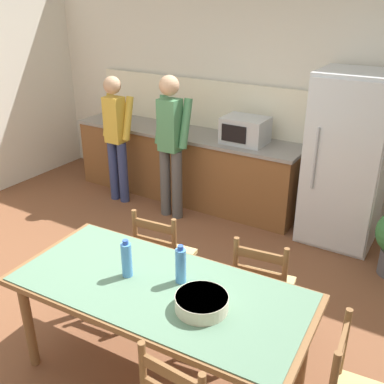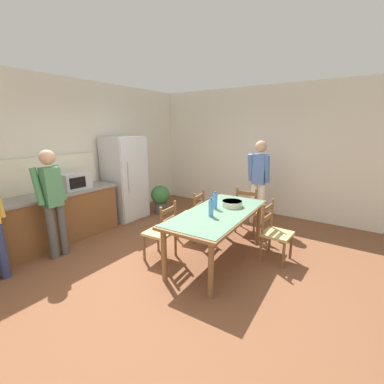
{
  "view_description": "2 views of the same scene",
  "coord_description": "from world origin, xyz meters",
  "px_view_note": "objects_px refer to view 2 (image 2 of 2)",
  "views": [
    {
      "loc": [
        1.97,
        -2.35,
        2.51
      ],
      "look_at": [
        0.45,
        0.13,
        1.2
      ],
      "focal_mm": 42.0,
      "sensor_mm": 36.0,
      "label": 1
    },
    {
      "loc": [
        -2.67,
        -2.17,
        1.99
      ],
      "look_at": [
        0.43,
        -0.03,
        1.04
      ],
      "focal_mm": 24.0,
      "sensor_mm": 36.0,
      "label": 2
    }
  ],
  "objects_px": {
    "bottle_off_centre": "(215,201)",
    "serving_bowl": "(232,203)",
    "chair_side_far_right": "(192,216)",
    "microwave": "(74,181)",
    "chair_side_far_left": "(162,232)",
    "chair_side_near_right": "(275,233)",
    "potted_plant": "(160,197)",
    "refrigerator": "(125,178)",
    "chair_head_end": "(247,210)",
    "person_at_counter": "(53,199)",
    "person_by_table": "(259,178)",
    "bottle_near_centre": "(211,208)",
    "dining_table": "(218,217)"
  },
  "relations": [
    {
      "from": "bottle_off_centre",
      "to": "serving_bowl",
      "type": "xyz_separation_m",
      "value": [
        0.25,
        -0.17,
        -0.07
      ]
    },
    {
      "from": "bottle_off_centre",
      "to": "chair_side_far_right",
      "type": "relative_size",
      "value": 0.3
    },
    {
      "from": "microwave",
      "to": "serving_bowl",
      "type": "distance_m",
      "value": 2.88
    },
    {
      "from": "bottle_off_centre",
      "to": "chair_side_far_left",
      "type": "height_order",
      "value": "bottle_off_centre"
    },
    {
      "from": "chair_side_near_right",
      "to": "potted_plant",
      "type": "relative_size",
      "value": 1.36
    },
    {
      "from": "serving_bowl",
      "to": "chair_side_far_left",
      "type": "relative_size",
      "value": 0.35
    },
    {
      "from": "refrigerator",
      "to": "chair_head_end",
      "type": "bearing_deg",
      "value": -73.46
    },
    {
      "from": "bottle_off_centre",
      "to": "refrigerator",
      "type": "bearing_deg",
      "value": 80.47
    },
    {
      "from": "serving_bowl",
      "to": "person_at_counter",
      "type": "xyz_separation_m",
      "value": [
        -1.68,
        2.17,
        0.12
      ]
    },
    {
      "from": "refrigerator",
      "to": "chair_side_far_right",
      "type": "distance_m",
      "value": 1.93
    },
    {
      "from": "person_by_table",
      "to": "chair_side_far_left",
      "type": "bearing_deg",
      "value": -19.98
    },
    {
      "from": "serving_bowl",
      "to": "chair_side_far_right",
      "type": "distance_m",
      "value": 0.9
    },
    {
      "from": "chair_side_far_right",
      "to": "microwave",
      "type": "bearing_deg",
      "value": -68.02
    },
    {
      "from": "refrigerator",
      "to": "bottle_near_centre",
      "type": "relative_size",
      "value": 6.71
    },
    {
      "from": "chair_side_far_left",
      "to": "person_by_table",
      "type": "height_order",
      "value": "person_by_table"
    },
    {
      "from": "dining_table",
      "to": "serving_bowl",
      "type": "distance_m",
      "value": 0.38
    },
    {
      "from": "bottle_near_centre",
      "to": "chair_side_far_left",
      "type": "bearing_deg",
      "value": 107.5
    },
    {
      "from": "serving_bowl",
      "to": "chair_side_far_left",
      "type": "bearing_deg",
      "value": 137.03
    },
    {
      "from": "chair_side_far_right",
      "to": "person_by_table",
      "type": "distance_m",
      "value": 1.66
    },
    {
      "from": "bottle_off_centre",
      "to": "chair_side_far_left",
      "type": "bearing_deg",
      "value": 133.45
    },
    {
      "from": "potted_plant",
      "to": "chair_head_end",
      "type": "bearing_deg",
      "value": -87.26
    },
    {
      "from": "bottle_near_centre",
      "to": "person_by_table",
      "type": "distance_m",
      "value": 2.08
    },
    {
      "from": "chair_side_far_right",
      "to": "refrigerator",
      "type": "bearing_deg",
      "value": -100.71
    },
    {
      "from": "dining_table",
      "to": "chair_head_end",
      "type": "height_order",
      "value": "chair_head_end"
    },
    {
      "from": "serving_bowl",
      "to": "person_by_table",
      "type": "distance_m",
      "value": 1.49
    },
    {
      "from": "dining_table",
      "to": "chair_head_end",
      "type": "distance_m",
      "value": 1.3
    },
    {
      "from": "microwave",
      "to": "chair_side_near_right",
      "type": "relative_size",
      "value": 0.55
    },
    {
      "from": "chair_side_far_left",
      "to": "bottle_near_centre",
      "type": "bearing_deg",
      "value": 102.01
    },
    {
      "from": "chair_head_end",
      "to": "person_by_table",
      "type": "height_order",
      "value": "person_by_table"
    },
    {
      "from": "chair_side_near_right",
      "to": "chair_side_far_right",
      "type": "relative_size",
      "value": 1.0
    },
    {
      "from": "serving_bowl",
      "to": "potted_plant",
      "type": "xyz_separation_m",
      "value": [
        0.83,
        2.25,
        -0.44
      ]
    },
    {
      "from": "refrigerator",
      "to": "chair_side_near_right",
      "type": "bearing_deg",
      "value": -90.57
    },
    {
      "from": "chair_side_far_left",
      "to": "person_by_table",
      "type": "relative_size",
      "value": 0.52
    },
    {
      "from": "refrigerator",
      "to": "microwave",
      "type": "xyz_separation_m",
      "value": [
        -1.17,
        0.02,
        0.14
      ]
    },
    {
      "from": "chair_side_far_left",
      "to": "chair_side_far_right",
      "type": "height_order",
      "value": "same"
    },
    {
      "from": "bottle_off_centre",
      "to": "microwave",
      "type": "bearing_deg",
      "value": 106.52
    },
    {
      "from": "dining_table",
      "to": "microwave",
      "type": "bearing_deg",
      "value": 103.95
    },
    {
      "from": "bottle_off_centre",
      "to": "potted_plant",
      "type": "relative_size",
      "value": 0.4
    },
    {
      "from": "refrigerator",
      "to": "dining_table",
      "type": "relative_size",
      "value": 0.9
    },
    {
      "from": "refrigerator",
      "to": "person_by_table",
      "type": "xyz_separation_m",
      "value": [
        1.31,
        -2.55,
        0.07
      ]
    },
    {
      "from": "microwave",
      "to": "person_by_table",
      "type": "distance_m",
      "value": 3.58
    },
    {
      "from": "bottle_off_centre",
      "to": "person_at_counter",
      "type": "distance_m",
      "value": 2.47
    },
    {
      "from": "refrigerator",
      "to": "chair_side_near_right",
      "type": "height_order",
      "value": "refrigerator"
    },
    {
      "from": "chair_side_far_left",
      "to": "chair_side_far_right",
      "type": "distance_m",
      "value": 0.89
    },
    {
      "from": "chair_side_far_left",
      "to": "chair_head_end",
      "type": "distance_m",
      "value": 1.87
    },
    {
      "from": "chair_side_far_left",
      "to": "person_by_table",
      "type": "bearing_deg",
      "value": 158.8
    },
    {
      "from": "serving_bowl",
      "to": "chair_head_end",
      "type": "relative_size",
      "value": 0.35
    },
    {
      "from": "person_by_table",
      "to": "dining_table",
      "type": "bearing_deg",
      "value": -2.11
    },
    {
      "from": "chair_side_near_right",
      "to": "person_by_table",
      "type": "xyz_separation_m",
      "value": [
        1.35,
        0.79,
        0.54
      ]
    },
    {
      "from": "dining_table",
      "to": "chair_side_far_right",
      "type": "distance_m",
      "value": 0.9
    }
  ]
}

